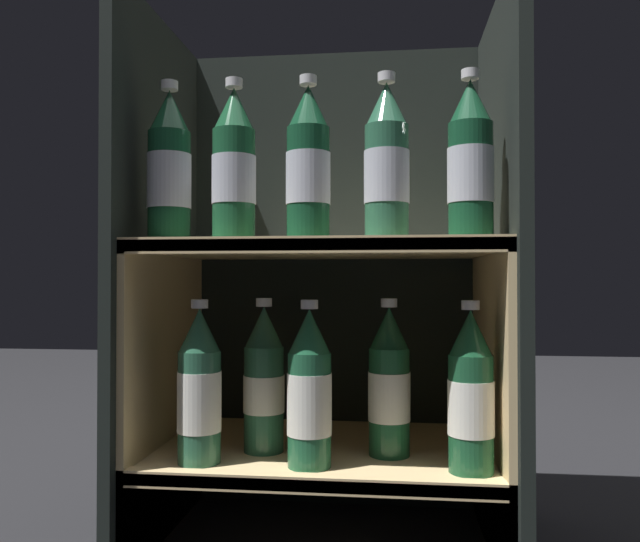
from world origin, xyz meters
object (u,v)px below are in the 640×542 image
(bottle_upper_front_1, at_px, (234,169))
(bottle_upper_front_2, at_px, (308,168))
(bottle_lower_front_0, at_px, (199,391))
(bottle_lower_back_1, at_px, (389,385))
(bottle_lower_front_1, at_px, (309,393))
(bottle_lower_back_0, at_px, (264,382))
(bottle_upper_front_4, at_px, (470,164))
(bottle_upper_front_0, at_px, (169,171))
(bottle_upper_front_3, at_px, (387,166))
(bottle_lower_front_2, at_px, (471,396))

(bottle_upper_front_1, bearing_deg, bottle_upper_front_2, 0.00)
(bottle_upper_front_1, relative_size, bottle_lower_front_0, 1.00)
(bottle_upper_front_2, relative_size, bottle_lower_back_1, 1.00)
(bottle_lower_front_1, bearing_deg, bottle_lower_back_0, 138.56)
(bottle_upper_front_4, bearing_deg, bottle_upper_front_0, -180.00)
(bottle_upper_front_3, xyz_separation_m, bottle_upper_front_4, (0.13, 0.00, -0.00))
(bottle_lower_front_1, bearing_deg, bottle_upper_front_3, 0.00)
(bottle_upper_front_2, bearing_deg, bottle_upper_front_0, 180.00)
(bottle_upper_front_4, relative_size, bottle_lower_front_1, 1.00)
(bottle_upper_front_2, distance_m, bottle_lower_back_0, 0.37)
(bottle_upper_front_2, xyz_separation_m, bottle_upper_front_3, (0.12, 0.00, -0.00))
(bottle_lower_front_2, distance_m, bottle_lower_back_1, 0.15)
(bottle_upper_front_2, bearing_deg, bottle_lower_front_2, 0.00)
(bottle_lower_front_1, bearing_deg, bottle_lower_front_0, 180.00)
(bottle_lower_back_1, bearing_deg, bottle_upper_front_0, -167.47)
(bottle_upper_front_4, bearing_deg, bottle_upper_front_2, -180.00)
(bottle_upper_front_0, xyz_separation_m, bottle_lower_back_1, (0.35, 0.08, -0.35))
(bottle_upper_front_1, xyz_separation_m, bottle_lower_back_1, (0.24, 0.08, -0.35))
(bottle_upper_front_3, xyz_separation_m, bottle_lower_back_1, (0.00, 0.08, -0.35))
(bottle_lower_front_0, xyz_separation_m, bottle_lower_front_1, (0.18, 0.00, -0.00))
(bottle_lower_back_0, bearing_deg, bottle_upper_front_0, -150.75)
(bottle_upper_front_2, xyz_separation_m, bottle_upper_front_4, (0.25, 0.00, -0.00))
(bottle_upper_front_2, xyz_separation_m, bottle_lower_back_1, (0.12, 0.08, -0.35))
(bottle_upper_front_0, height_order, bottle_lower_front_0, bottle_upper_front_0)
(bottle_upper_front_0, xyz_separation_m, bottle_upper_front_1, (0.11, 0.00, 0.00))
(bottle_lower_front_1, bearing_deg, bottle_upper_front_0, 180.00)
(bottle_upper_front_1, bearing_deg, bottle_lower_back_1, 17.70)
(bottle_lower_back_1, bearing_deg, bottle_lower_front_0, -165.42)
(bottle_upper_front_4, distance_m, bottle_lower_back_0, 0.49)
(bottle_lower_back_0, bearing_deg, bottle_lower_front_2, -13.11)
(bottle_upper_front_3, distance_m, bottle_lower_front_1, 0.37)
(bottle_upper_front_0, height_order, bottle_lower_back_1, bottle_upper_front_0)
(bottle_upper_front_0, height_order, bottle_lower_front_1, bottle_upper_front_0)
(bottle_upper_front_4, height_order, bottle_lower_front_1, bottle_upper_front_4)
(bottle_lower_front_2, bearing_deg, bottle_upper_front_1, 180.00)
(bottle_lower_back_1, bearing_deg, bottle_lower_back_0, 180.00)
(bottle_lower_front_0, bearing_deg, bottle_upper_front_2, 0.00)
(bottle_upper_front_4, height_order, bottle_lower_front_2, bottle_upper_front_4)
(bottle_upper_front_1, bearing_deg, bottle_upper_front_3, 0.00)
(bottle_upper_front_0, relative_size, bottle_lower_front_1, 1.00)
(bottle_upper_front_2, height_order, bottle_lower_back_0, bottle_upper_front_2)
(bottle_upper_front_0, relative_size, bottle_lower_front_0, 1.00)
(bottle_upper_front_3, bearing_deg, bottle_upper_front_4, 0.00)
(bottle_lower_front_2, bearing_deg, bottle_upper_front_2, 180.00)
(bottle_lower_front_1, relative_size, bottle_lower_front_2, 1.00)
(bottle_upper_front_2, bearing_deg, bottle_lower_front_0, 180.00)
(bottle_upper_front_2, xyz_separation_m, bottle_lower_front_0, (-0.17, 0.00, -0.35))
(bottle_upper_front_1, height_order, bottle_upper_front_2, same)
(bottle_upper_front_0, distance_m, bottle_upper_front_4, 0.47)
(bottle_upper_front_1, xyz_separation_m, bottle_lower_back_0, (0.03, 0.08, -0.35))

